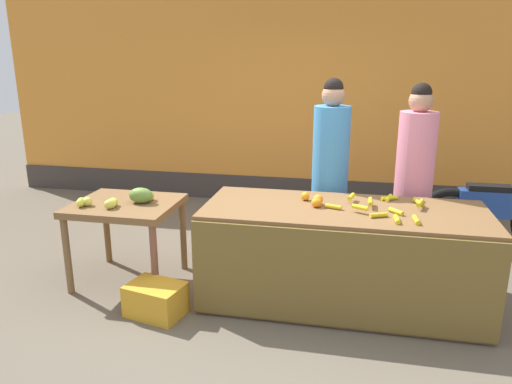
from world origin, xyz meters
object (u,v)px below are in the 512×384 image
Objects in this scene: produce_sack at (222,235)px; parked_motorcycle at (496,213)px; produce_crate at (156,300)px; vendor_woman_pink_shirt at (413,182)px; vendor_woman_blue_shirt at (330,176)px.

parked_motorcycle is at bearing 16.97° from produce_sack.
vendor_woman_pink_shirt is at bearing 31.08° from produce_crate.
vendor_woman_pink_shirt is (0.76, -0.01, -0.02)m from vendor_woman_blue_shirt.
parked_motorcycle reaches higher than produce_crate.
vendor_woman_blue_shirt is 1.14× the size of parked_motorcycle.
produce_crate is 0.88× the size of produce_sack.
vendor_woman_blue_shirt is 1.98m from parked_motorcycle.
parked_motorcycle is 3.65m from produce_crate.
parked_motorcycle is at bearing 34.23° from produce_crate.
vendor_woman_blue_shirt is 3.67× the size of produce_sack.
produce_crate is at bearing -148.92° from vendor_woman_pink_shirt.
vendor_woman_blue_shirt reaches higher than parked_motorcycle.
vendor_woman_blue_shirt is 4.15× the size of produce_crate.
vendor_woman_pink_shirt is 1.36m from parked_motorcycle.
produce_sack is (-1.06, -0.04, -0.67)m from vendor_woman_blue_shirt.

